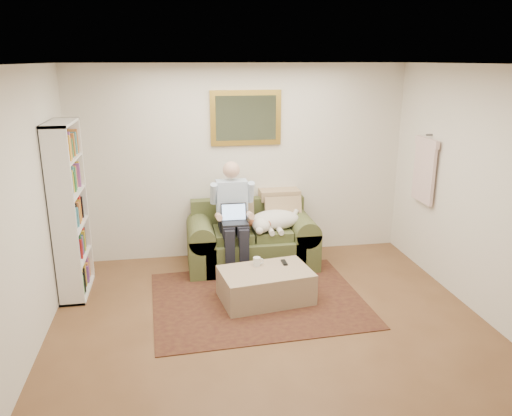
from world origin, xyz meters
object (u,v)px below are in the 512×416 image
object	(u,v)px
sofa	(251,244)
coffee_mug	(257,262)
laptop	(234,218)
ottoman	(266,285)
sleeping_dog	(275,220)
bookshelf	(69,210)
seated_man	(234,219)

from	to	relation	value
sofa	coffee_mug	distance (m)	0.90
laptop	ottoman	xyz separation A→B (m)	(0.24, -0.83, -0.56)
laptop	sleeping_dog	distance (m)	0.58
sofa	bookshelf	world-z (taller)	bookshelf
laptop	sleeping_dog	size ratio (longest dim) A/B	0.47
sleeping_dog	bookshelf	bearing A→B (deg)	-171.72
sofa	sleeping_dog	xyz separation A→B (m)	(0.30, -0.08, 0.35)
ottoman	seated_man	bearing A→B (deg)	105.24
coffee_mug	bookshelf	distance (m)	2.21
laptop	sleeping_dog	xyz separation A→B (m)	(0.55, 0.13, -0.10)
laptop	ottoman	distance (m)	1.03
seated_man	bookshelf	bearing A→B (deg)	-171.39
laptop	bookshelf	xyz separation A→B (m)	(-1.91, -0.22, 0.26)
laptop	coffee_mug	bearing A→B (deg)	-75.85
laptop	sofa	bearing A→B (deg)	41.02
ottoman	bookshelf	bearing A→B (deg)	164.32
sofa	ottoman	xyz separation A→B (m)	(-0.01, -1.05, -0.11)
sleeping_dog	ottoman	xyz separation A→B (m)	(-0.31, -0.96, -0.46)
laptop	ottoman	bearing A→B (deg)	-73.63
sofa	laptop	world-z (taller)	laptop
sofa	coffee_mug	xyz separation A→B (m)	(-0.08, -0.89, 0.13)
seated_man	bookshelf	size ratio (longest dim) A/B	0.70
laptop	coffee_mug	distance (m)	0.77
seated_man	ottoman	xyz separation A→B (m)	(0.24, -0.89, -0.52)
ottoman	coffee_mug	bearing A→B (deg)	115.29
seated_man	bookshelf	distance (m)	1.96
seated_man	bookshelf	world-z (taller)	bookshelf
seated_man	laptop	xyz separation A→B (m)	(0.00, -0.06, 0.03)
ottoman	coffee_mug	world-z (taller)	coffee_mug
seated_man	laptop	world-z (taller)	seated_man
seated_man	coffee_mug	distance (m)	0.81
sleeping_dog	coffee_mug	xyz separation A→B (m)	(-0.38, -0.81, -0.23)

